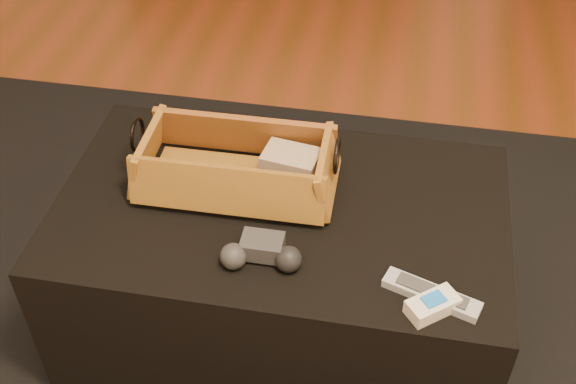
% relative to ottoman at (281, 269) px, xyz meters
% --- Properties ---
extents(floor, '(5.00, 5.50, 0.01)m').
position_rel_ottoman_xyz_m(floor, '(-0.14, -0.09, -0.23)').
color(floor, brown).
rests_on(floor, ground).
extents(area_rug, '(2.60, 2.00, 0.01)m').
position_rel_ottoman_xyz_m(area_rug, '(0.00, -0.05, -0.22)').
color(area_rug, black).
rests_on(area_rug, floor).
extents(ottoman, '(1.00, 0.60, 0.42)m').
position_rel_ottoman_xyz_m(ottoman, '(0.00, 0.00, 0.00)').
color(ottoman, black).
rests_on(ottoman, area_rug).
extents(tv_remote, '(0.24, 0.08, 0.02)m').
position_rel_ottoman_xyz_m(tv_remote, '(-0.13, 0.03, 0.24)').
color(tv_remote, black).
rests_on(tv_remote, wicker_basket).
extents(cloth_bundle, '(0.14, 0.10, 0.07)m').
position_rel_ottoman_xyz_m(cloth_bundle, '(0.01, 0.08, 0.26)').
color(cloth_bundle, tan).
rests_on(cloth_bundle, wicker_basket).
extents(wicker_basket, '(0.45, 0.24, 0.16)m').
position_rel_ottoman_xyz_m(wicker_basket, '(-0.11, 0.05, 0.26)').
color(wicker_basket, '#A77325').
rests_on(wicker_basket, ottoman).
extents(game_controller, '(0.17, 0.10, 0.05)m').
position_rel_ottoman_xyz_m(game_controller, '(-0.01, -0.17, 0.24)').
color(game_controller, '#2B2B2E').
rests_on(game_controller, ottoman).
extents(silver_remote, '(0.20, 0.10, 0.02)m').
position_rel_ottoman_xyz_m(silver_remote, '(0.34, -0.21, 0.22)').
color(silver_remote, '#B1B4B9').
rests_on(silver_remote, ottoman).
extents(cream_gadget, '(0.11, 0.10, 0.04)m').
position_rel_ottoman_xyz_m(cream_gadget, '(0.34, -0.24, 0.23)').
color(cream_gadget, silver).
rests_on(cream_gadget, ottoman).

